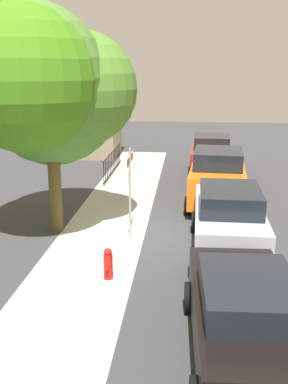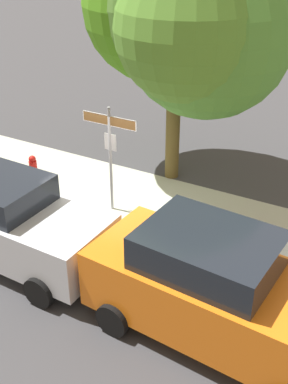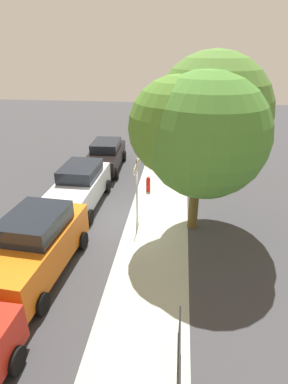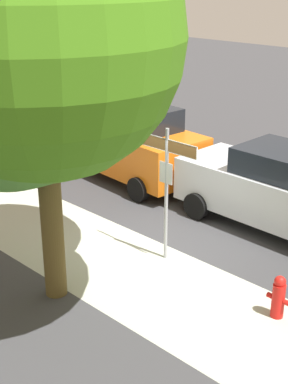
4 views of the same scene
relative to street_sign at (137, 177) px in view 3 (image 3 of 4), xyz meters
name	(u,v)px [view 3 (image 3 of 4)]	position (x,y,z in m)	size (l,w,h in m)	color
ground_plane	(127,221)	(0.38, -0.40, -1.90)	(60.00, 60.00, 0.00)	#38383A
sidewalk_strip	(153,251)	(2.38, 0.90, -1.90)	(24.00, 2.60, 0.00)	#A8AD9C
street_sign	(137,177)	(0.00, 0.00, 0.00)	(1.47, 0.07, 2.73)	#9EA0A5
shade_tree	(205,121)	(0.61, 2.54, 2.51)	(5.67, 5.01, 6.76)	brown
car_black	(106,155)	(-5.67, -2.68, -1.06)	(4.53, 2.08, 1.63)	black
car_silver	(80,186)	(-0.87, -2.77, -0.95)	(4.66, 2.07, 1.90)	#B8BDC5
car_orange	(35,246)	(3.93, -2.77, -0.87)	(4.75, 2.41, 2.06)	orange
fire_hydrant	(148,184)	(-2.75, 0.20, -1.52)	(0.42, 0.22, 0.78)	red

